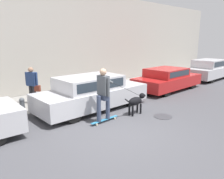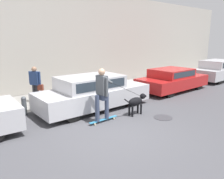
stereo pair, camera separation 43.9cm
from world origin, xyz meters
The scene contains 11 objects.
ground_plane centered at (0.00, 0.00, 0.00)m, with size 36.00×36.00×0.00m, color #47474C.
back_wall centered at (0.00, 6.07, 2.62)m, with size 32.00×0.30×5.24m.
sidewalk_curb centered at (0.00, 4.70, 0.05)m, with size 30.00×2.41×0.10m.
parked_car_1 centered at (0.82, 2.35, 0.65)m, with size 4.58×1.78×1.33m.
parked_car_2 centered at (5.89, 2.35, 0.59)m, with size 4.25×1.88×1.19m.
parked_car_3 centered at (10.88, 2.35, 0.66)m, with size 4.30×1.79×1.36m.
dog centered at (1.65, 0.78, 0.50)m, with size 1.07×0.31×0.75m.
skateboarder centered at (0.25, 0.94, 1.03)m, with size 2.26×0.58×1.81m.
pedestrian_with_bag centered at (-0.76, 4.30, 0.94)m, with size 0.43×0.58×1.52m.
manhole_cover centered at (2.16, -0.06, 0.01)m, with size 0.64×0.64×0.01m.
fire_hydrant centered at (-1.59, 3.24, 0.37)m, with size 0.18×0.18×0.71m.
Camera 2 is at (-3.79, -4.66, 2.71)m, focal length 35.00 mm.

